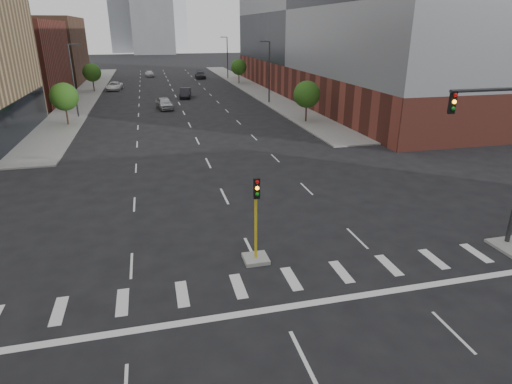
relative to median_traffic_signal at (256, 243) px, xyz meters
name	(u,v)px	position (x,y,z in m)	size (l,w,h in m)	color
sidewalk_left_far	(88,92)	(-15.00, 65.03, -0.90)	(5.00, 92.00, 0.15)	gray
sidewalk_right_far	(250,87)	(15.00, 65.03, -0.90)	(5.00, 92.00, 0.15)	gray
building_left_far_b	(29,51)	(-27.50, 83.03, 5.53)	(20.00, 24.00, 13.00)	brown
building_right_main	(355,27)	(29.50, 51.03, 10.03)	(24.00, 70.00, 22.00)	brown
tower_mid	(151,1)	(0.00, 191.03, 21.03)	(18.00, 18.00, 44.00)	slate
median_traffic_signal	(256,243)	(0.00, 0.00, 0.00)	(1.20, 1.20, 4.40)	#999993
streetlight_right_a	(269,70)	(13.41, 46.03, 4.04)	(1.60, 0.22, 9.07)	#2D2D30
streetlight_right_b	(227,56)	(13.41, 81.03, 4.04)	(1.60, 0.22, 9.07)	#2D2D30
streetlight_left	(74,78)	(-13.41, 41.03, 4.04)	(1.60, 0.22, 9.07)	#2D2D30
tree_left_near	(64,97)	(-14.00, 36.03, 2.42)	(3.20, 3.20, 4.85)	#382619
tree_left_far	(92,72)	(-14.00, 66.03, 2.42)	(3.20, 3.20, 4.85)	#382619
tree_right_near	(307,94)	(14.00, 31.03, 2.42)	(3.20, 3.20, 4.85)	#382619
tree_right_far	(239,67)	(14.00, 71.03, 2.42)	(3.20, 3.20, 4.85)	#382619
car_near_left	(164,103)	(-2.38, 44.62, -0.13)	(1.98, 4.92, 1.68)	#ADAEB2
car_mid_right	(185,93)	(1.50, 54.65, -0.18)	(1.68, 4.82, 1.59)	black
car_far_left	(114,86)	(-10.50, 67.44, -0.24)	(2.44, 5.30, 1.47)	white
car_deep_right	(200,75)	(7.50, 83.31, -0.19)	(2.19, 5.38, 1.56)	black
car_distant	(149,74)	(-3.80, 90.18, -0.23)	(1.74, 4.33, 1.48)	silver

